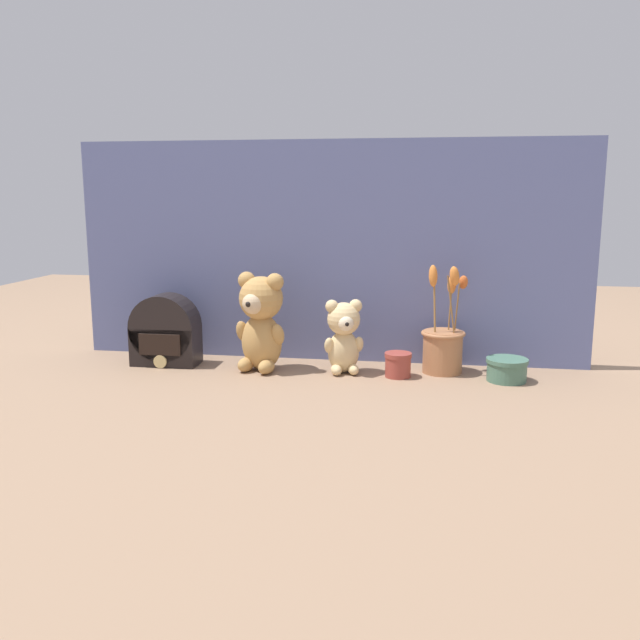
{
  "coord_description": "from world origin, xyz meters",
  "views": [
    {
      "loc": [
        0.3,
        -1.82,
        0.5
      ],
      "look_at": [
        0.0,
        0.02,
        0.15
      ],
      "focal_mm": 38.0,
      "sensor_mm": 36.0,
      "label": 1
    }
  ],
  "objects_px": {
    "teddy_bear_medium": "(344,335)",
    "decorative_tin_short": "(398,365)",
    "teddy_bear_large": "(261,320)",
    "decorative_tin_tall": "(507,370)",
    "vintage_radio": "(166,334)",
    "flower_vase": "(443,344)"
  },
  "relations": [
    {
      "from": "vintage_radio",
      "to": "decorative_tin_short",
      "type": "height_order",
      "value": "vintage_radio"
    },
    {
      "from": "teddy_bear_large",
      "to": "vintage_radio",
      "type": "distance_m",
      "value": 0.3
    },
    {
      "from": "flower_vase",
      "to": "teddy_bear_medium",
      "type": "bearing_deg",
      "value": -170.0
    },
    {
      "from": "teddy_bear_medium",
      "to": "flower_vase",
      "type": "relative_size",
      "value": 0.68
    },
    {
      "from": "teddy_bear_large",
      "to": "flower_vase",
      "type": "xyz_separation_m",
      "value": [
        0.51,
        0.06,
        -0.06
      ]
    },
    {
      "from": "teddy_bear_medium",
      "to": "decorative_tin_tall",
      "type": "xyz_separation_m",
      "value": [
        0.44,
        -0.01,
        -0.08
      ]
    },
    {
      "from": "teddy_bear_large",
      "to": "decorative_tin_short",
      "type": "height_order",
      "value": "teddy_bear_large"
    },
    {
      "from": "teddy_bear_large",
      "to": "vintage_radio",
      "type": "relative_size",
      "value": 1.34
    },
    {
      "from": "teddy_bear_medium",
      "to": "vintage_radio",
      "type": "distance_m",
      "value": 0.53
    },
    {
      "from": "teddy_bear_large",
      "to": "decorative_tin_tall",
      "type": "relative_size",
      "value": 2.52
    },
    {
      "from": "vintage_radio",
      "to": "decorative_tin_short",
      "type": "bearing_deg",
      "value": -2.61
    },
    {
      "from": "flower_vase",
      "to": "decorative_tin_tall",
      "type": "bearing_deg",
      "value": -19.65
    },
    {
      "from": "teddy_bear_large",
      "to": "decorative_tin_tall",
      "type": "bearing_deg",
      "value": -0.26
    },
    {
      "from": "teddy_bear_medium",
      "to": "decorative_tin_short",
      "type": "bearing_deg",
      "value": -8.02
    },
    {
      "from": "teddy_bear_large",
      "to": "decorative_tin_tall",
      "type": "xyz_separation_m",
      "value": [
        0.68,
        -0.0,
        -0.11
      ]
    },
    {
      "from": "vintage_radio",
      "to": "flower_vase",
      "type": "bearing_deg",
      "value": 2.77
    },
    {
      "from": "teddy_bear_large",
      "to": "teddy_bear_medium",
      "type": "height_order",
      "value": "teddy_bear_large"
    },
    {
      "from": "decorative_tin_short",
      "to": "teddy_bear_medium",
      "type": "bearing_deg",
      "value": 171.98
    },
    {
      "from": "teddy_bear_medium",
      "to": "vintage_radio",
      "type": "relative_size",
      "value": 1.0
    },
    {
      "from": "teddy_bear_medium",
      "to": "teddy_bear_large",
      "type": "bearing_deg",
      "value": -177.76
    },
    {
      "from": "decorative_tin_tall",
      "to": "decorative_tin_short",
      "type": "distance_m",
      "value": 0.29
    },
    {
      "from": "flower_vase",
      "to": "decorative_tin_tall",
      "type": "relative_size",
      "value": 2.76
    }
  ]
}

